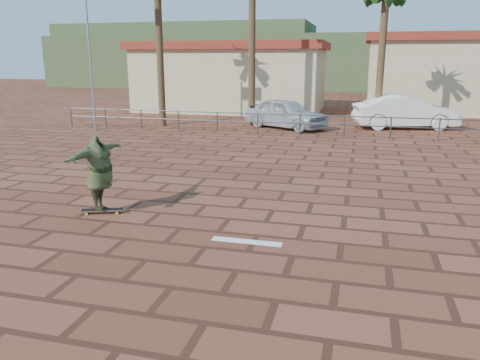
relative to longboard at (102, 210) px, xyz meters
name	(u,v)px	position (x,y,z in m)	size (l,w,h in m)	color
ground	(229,219)	(2.94, 0.37, -0.08)	(120.00, 120.00, 0.00)	brown
paint_stripe	(247,241)	(3.64, -0.83, -0.08)	(1.40, 0.22, 0.01)	white
guardrail	(300,121)	(2.94, 12.37, 0.60)	(24.06, 0.06, 1.00)	#47494F
flagpole	(91,33)	(-6.94, 11.37, 4.56)	(1.30, 0.10, 8.00)	gray
building_west	(232,76)	(-3.06, 22.37, 2.20)	(12.60, 7.60, 4.50)	beige
building_east	(448,73)	(10.94, 24.37, 2.46)	(10.60, 6.60, 5.00)	beige
hill_front	(342,62)	(2.94, 50.37, 2.92)	(70.00, 18.00, 6.00)	#384C28
hill_back	(188,54)	(-19.06, 56.37, 3.92)	(35.00, 14.00, 8.00)	#384C28
longboard	(102,210)	(0.00, 0.00, 0.00)	(1.00, 0.55, 0.10)	olive
skateboarder	(99,173)	(0.00, 0.00, 0.88)	(2.12, 0.58, 1.73)	#384224
car_silver	(286,113)	(1.92, 14.54, 0.68)	(1.78, 4.43, 1.51)	#B9BDC1
car_white	(405,112)	(7.80, 15.98, 0.76)	(1.78, 5.10, 1.68)	white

